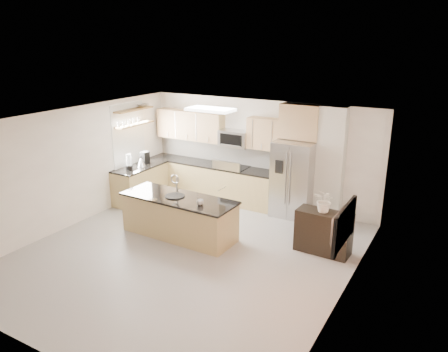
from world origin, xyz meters
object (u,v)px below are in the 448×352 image
Objects in this scene: range at (232,184)px; flower_vase at (325,195)px; cup at (200,202)px; platter at (175,196)px; blender at (129,163)px; bowl at (143,105)px; microwave at (235,138)px; television at (337,224)px; island at (179,216)px; coffee_maker at (145,158)px; kettle at (141,162)px; credenza at (323,232)px; refrigerator at (294,179)px.

flower_vase reaches higher than range.
cup reaches higher than platter.
platter is 2.17m from blender.
blender is (-2.70, 0.99, 0.18)m from cup.
bowl reaches higher than range.
flower_vase is (2.85, -1.65, -0.45)m from microwave.
television reaches higher than platter.
bowl is (-2.25, -0.72, 0.75)m from microwave.
flower_vase reaches higher than island.
microwave is 4.79m from television.
coffee_maker reaches higher than platter.
coffee_maker reaches higher than range.
blender is 1.55m from bowl.
cup is (0.62, -0.14, 0.48)m from island.
range is 1.69× the size of flower_vase.
blender reaches higher than kettle.
credenza is 4.95m from kettle.
refrigerator reaches higher than blender.
range is at bearing 154.33° from credenza.
range is 2.79× the size of platter.
flower_vase is (4.92, -0.08, 0.09)m from blender.
bowl reaches higher than credenza.
range is 2.90× the size of blender.
flower_vase is at bearing 14.73° from platter.
coffee_maker is at bearing -55.37° from bowl.
credenza is at bearing -10.23° from bowl.
flower_vase is (4.87, -0.46, 0.14)m from kettle.
refrigerator is at bearing -1.60° from range.
blender is at bearing -159.55° from refrigerator.
refrigerator reaches higher than flower_vase.
refrigerator is at bearing 11.69° from coffee_maker.
flower_vase is at bearing 22.23° from cup.
microwave is at bearing 90.00° from range.
bowl reaches higher than refrigerator.
refrigerator is 2.64× the size of flower_vase.
microwave is 2.84× the size of kettle.
refrigerator reaches higher than credenza.
flower_vase is (5.10, -0.92, -1.21)m from bowl.
cup is at bearing -76.27° from microwave.
range is 2.35m from kettle.
island is at bearing -89.89° from range.
coffee_maker is (-3.75, -0.78, 0.18)m from refrigerator.
platter is at bearing -162.99° from credenza.
coffee_maker is (-4.96, 0.70, 0.65)m from credenza.
kettle is (0.05, 0.38, -0.05)m from blender.
credenza is 3.93× the size of kettle.
bowl is 0.34× the size of television.
credenza is at bearing 22.12° from cup.
blender is at bearing 73.24° from television.
cup is (-1.04, -2.38, 0.02)m from refrigerator.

